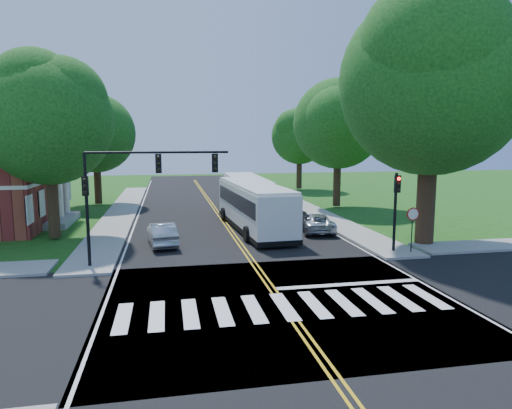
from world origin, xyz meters
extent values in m
plane|color=#194D13|center=(0.00, 0.00, 0.00)|extent=(140.00, 140.00, 0.00)
cube|color=black|center=(0.00, 18.00, 0.01)|extent=(14.00, 96.00, 0.01)
cube|color=black|center=(0.00, 0.00, 0.01)|extent=(60.00, 12.00, 0.01)
cube|color=gold|center=(0.00, 22.00, 0.01)|extent=(0.36, 70.00, 0.01)
cube|color=silver|center=(-6.80, 22.00, 0.01)|extent=(0.12, 70.00, 0.01)
cube|color=silver|center=(6.80, 22.00, 0.01)|extent=(0.12, 70.00, 0.01)
cube|color=silver|center=(0.00, -0.50, 0.02)|extent=(12.60, 3.00, 0.01)
cube|color=silver|center=(3.50, 1.60, 0.02)|extent=(6.60, 0.40, 0.01)
cube|color=gray|center=(-8.30, 25.00, 0.07)|extent=(2.60, 40.00, 0.15)
cube|color=gray|center=(8.30, 25.00, 0.07)|extent=(2.60, 40.00, 0.15)
cylinder|color=#2E2112|center=(11.00, 8.00, 3.15)|extent=(1.10, 1.10, 6.00)
sphere|color=#2F7B24|center=(11.00, 8.00, 9.66)|extent=(10.80, 10.80, 10.80)
cylinder|color=#2E2112|center=(-11.50, 14.00, 2.55)|extent=(0.70, 0.70, 4.80)
sphere|color=#2F7B24|center=(-11.50, 14.00, 7.55)|extent=(8.00, 8.00, 8.00)
cylinder|color=#2E2112|center=(-11.00, 30.00, 2.35)|extent=(0.70, 0.70, 4.40)
sphere|color=#2F7B24|center=(-11.00, 30.00, 7.02)|extent=(7.60, 7.60, 7.60)
cylinder|color=#2E2112|center=(11.50, 24.00, 2.65)|extent=(0.70, 0.70, 5.00)
sphere|color=#2F7B24|center=(11.50, 24.00, 7.88)|extent=(8.40, 8.40, 8.40)
cylinder|color=#2E2112|center=(12.50, 40.00, 2.35)|extent=(0.70, 0.70, 4.40)
sphere|color=#2F7B24|center=(12.50, 40.00, 6.89)|extent=(7.20, 7.20, 7.20)
cube|color=silver|center=(-12.40, 20.00, 4.40)|extent=(1.40, 6.00, 0.45)
cube|color=gray|center=(-12.40, 20.00, 0.25)|extent=(1.80, 6.00, 0.50)
cylinder|color=silver|center=(-12.40, 17.80, 2.10)|extent=(0.50, 0.50, 4.20)
cylinder|color=silver|center=(-12.40, 20.00, 2.10)|extent=(0.50, 0.50, 4.20)
cylinder|color=silver|center=(-12.40, 22.20, 2.10)|extent=(0.50, 0.50, 4.20)
cylinder|color=black|center=(-8.20, 6.50, 2.45)|extent=(0.16, 0.16, 4.60)
cube|color=black|center=(-8.20, 6.35, 4.15)|extent=(0.30, 0.22, 0.95)
sphere|color=black|center=(-8.20, 6.21, 4.45)|extent=(0.18, 0.18, 0.18)
cylinder|color=black|center=(-4.70, 6.50, 5.75)|extent=(7.00, 0.12, 0.12)
cube|color=black|center=(-4.70, 6.35, 5.20)|extent=(0.30, 0.22, 0.95)
cube|color=black|center=(-1.90, 6.35, 5.20)|extent=(0.30, 0.22, 0.95)
cylinder|color=black|center=(8.20, 6.50, 2.35)|extent=(0.16, 0.16, 4.40)
cube|color=black|center=(8.20, 6.35, 3.95)|extent=(0.30, 0.22, 0.95)
sphere|color=#FF0A05|center=(8.20, 6.21, 4.25)|extent=(0.18, 0.18, 0.18)
cylinder|color=black|center=(9.00, 6.00, 1.25)|extent=(0.06, 0.06, 2.20)
cylinder|color=#A50A07|center=(9.00, 5.97, 2.30)|extent=(0.76, 0.04, 0.76)
cube|color=silver|center=(1.69, 14.72, 1.67)|extent=(3.46, 12.77, 2.94)
cube|color=black|center=(1.69, 14.72, 2.21)|extent=(3.48, 11.89, 1.02)
cube|color=black|center=(1.32, 21.08, 2.05)|extent=(2.62, 0.25, 1.71)
cube|color=orange|center=(1.32, 21.08, 3.01)|extent=(1.82, 0.21, 0.34)
cube|color=black|center=(1.69, 14.72, 0.37)|extent=(3.52, 12.87, 0.32)
cube|color=silver|center=(1.69, 14.72, 3.20)|extent=(3.38, 12.39, 0.24)
cylinder|color=black|center=(2.84, 18.97, 0.53)|extent=(0.40, 1.05, 1.03)
cylinder|color=black|center=(0.06, 18.81, 0.53)|extent=(0.40, 1.05, 1.03)
cylinder|color=black|center=(3.31, 10.95, 0.53)|extent=(0.40, 1.05, 1.03)
cylinder|color=black|center=(0.53, 10.79, 0.53)|extent=(0.40, 1.05, 1.03)
cube|color=silver|center=(2.30, 21.17, 1.64)|extent=(3.01, 12.47, 2.89)
cube|color=black|center=(2.30, 21.17, 2.17)|extent=(3.06, 11.61, 1.00)
cube|color=black|center=(2.47, 27.42, 2.01)|extent=(2.58, 0.17, 1.68)
cube|color=orange|center=(2.47, 27.42, 2.96)|extent=(1.79, 0.15, 0.34)
cube|color=black|center=(2.30, 21.17, 0.36)|extent=(3.06, 12.57, 0.32)
cube|color=silver|center=(2.30, 21.17, 3.15)|extent=(2.95, 12.10, 0.23)
cylinder|color=black|center=(3.78, 25.23, 0.52)|extent=(0.36, 1.02, 1.01)
cylinder|color=black|center=(1.05, 25.30, 0.52)|extent=(0.36, 1.02, 1.01)
cylinder|color=black|center=(3.57, 17.35, 0.52)|extent=(0.36, 1.02, 1.01)
cylinder|color=black|center=(0.84, 17.42, 0.52)|extent=(0.36, 1.02, 1.01)
imported|color=#A6A8AC|center=(-4.69, 10.92, 0.71)|extent=(1.99, 4.37, 1.39)
imported|color=silver|center=(5.86, 13.13, 0.65)|extent=(2.87, 4.91, 1.28)
imported|color=black|center=(5.23, 15.31, 0.60)|extent=(2.78, 4.35, 1.17)
camera|label=1|loc=(-4.30, -16.77, 6.34)|focal=32.00mm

